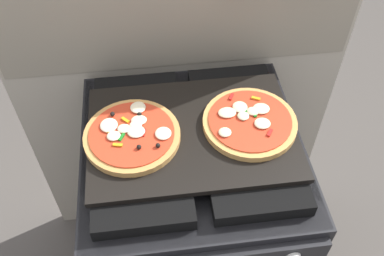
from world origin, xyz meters
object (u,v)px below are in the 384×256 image
(pizza_left, at_px, (132,135))
(pizza_right, at_px, (249,121))
(stove, at_px, (192,220))
(baking_tray, at_px, (192,133))

(pizza_left, relative_size, pizza_right, 1.00)
(stove, bearing_deg, pizza_right, 1.99)
(baking_tray, height_order, pizza_right, pizza_right)
(baking_tray, distance_m, pizza_right, 0.15)
(baking_tray, height_order, pizza_left, pizza_left)
(baking_tray, relative_size, pizza_left, 2.18)
(stove, height_order, baking_tray, baking_tray)
(stove, height_order, pizza_left, pizza_left)
(baking_tray, bearing_deg, pizza_right, 1.37)
(stove, distance_m, baking_tray, 0.46)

